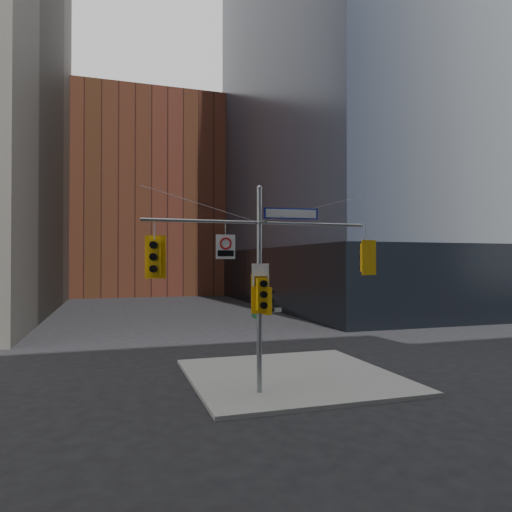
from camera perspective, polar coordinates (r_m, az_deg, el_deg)
ground at (r=14.63m, az=2.97°, el=-19.24°), size 160.00×160.00×0.00m
sidewalk_corner at (r=18.88m, az=4.46°, el=-14.72°), size 8.00×8.00×0.15m
podium_ne at (r=55.73m, az=18.64°, el=-2.37°), size 36.40×36.40×6.00m
brick_midrise at (r=71.77m, az=-13.57°, el=6.79°), size 26.00×20.00×28.00m
signal_assembly at (r=15.75m, az=0.42°, el=-1.55°), size 8.00×0.80×7.30m
traffic_light_west_arm at (r=15.06m, az=-12.57°, el=-0.11°), size 0.66×0.61×1.41m
traffic_light_east_arm at (r=17.50m, az=13.58°, el=-0.19°), size 0.62×0.52×1.30m
traffic_light_pole_side at (r=15.93m, az=1.50°, el=-5.62°), size 0.42×0.35×0.95m
traffic_light_pole_front at (r=15.54m, az=0.73°, el=-4.79°), size 0.64×0.50×1.35m
street_sign_blade at (r=16.25m, az=4.41°, el=5.31°), size 1.98×0.22×0.39m
regulatory_sign_arm at (r=15.41m, az=-3.82°, el=1.26°), size 0.66×0.08×0.83m
regulatory_sign_pole at (r=15.65m, az=0.55°, el=-2.45°), size 0.60×0.07×0.78m
street_blade_ew at (r=15.99m, az=1.96°, el=-6.78°), size 0.75×0.09×0.15m
street_blade_ns at (r=16.30m, az=-0.08°, el=-7.54°), size 0.08×0.82×0.16m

